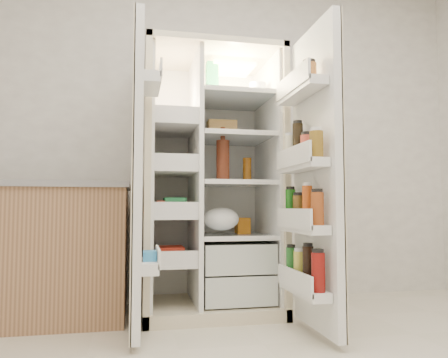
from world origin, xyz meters
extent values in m
cube|color=white|center=(0.00, 2.00, 1.35)|extent=(4.00, 0.02, 2.70)
cube|color=beige|center=(-0.16, 1.93, 0.90)|extent=(0.92, 0.04, 1.80)
cube|color=beige|center=(-0.60, 1.60, 0.90)|extent=(0.04, 0.70, 1.80)
cube|color=beige|center=(0.28, 1.60, 0.90)|extent=(0.04, 0.70, 1.80)
cube|color=beige|center=(-0.16, 1.60, 1.78)|extent=(0.92, 0.70, 0.04)
cube|color=beige|center=(-0.16, 1.60, 0.04)|extent=(0.92, 0.70, 0.08)
cube|color=white|center=(-0.16, 1.90, 0.92)|extent=(0.84, 0.02, 1.68)
cube|color=white|center=(-0.57, 1.60, 0.92)|extent=(0.02, 0.62, 1.68)
cube|color=white|center=(0.25, 1.60, 0.92)|extent=(0.02, 0.62, 1.68)
cube|color=white|center=(-0.27, 1.60, 0.92)|extent=(0.03, 0.62, 1.68)
cube|color=silver|center=(0.00, 1.58, 0.18)|extent=(0.47, 0.52, 0.19)
cube|color=silver|center=(0.00, 1.58, 0.39)|extent=(0.47, 0.52, 0.19)
cube|color=#FFD18C|center=(0.00, 1.65, 1.72)|extent=(0.30, 0.30, 0.02)
cube|color=silver|center=(-0.42, 1.60, 0.35)|extent=(0.28, 0.58, 0.02)
cube|color=silver|center=(-0.42, 1.60, 0.65)|extent=(0.28, 0.58, 0.02)
cube|color=silver|center=(-0.42, 1.60, 0.95)|extent=(0.28, 0.58, 0.02)
cube|color=silver|center=(-0.42, 1.60, 1.25)|extent=(0.28, 0.58, 0.02)
cube|color=silver|center=(0.00, 1.60, 0.52)|extent=(0.49, 0.58, 0.01)
cube|color=silver|center=(0.00, 1.60, 0.88)|extent=(0.49, 0.58, 0.01)
cube|color=silver|center=(0.00, 1.60, 1.20)|extent=(0.49, 0.58, 0.02)
cube|color=silver|center=(0.00, 1.60, 1.48)|extent=(0.49, 0.58, 0.02)
cube|color=red|center=(-0.42, 1.60, 0.41)|extent=(0.16, 0.20, 0.10)
cube|color=#28954F|center=(-0.42, 1.60, 0.72)|extent=(0.14, 0.18, 0.12)
cube|color=silver|center=(-0.42, 1.60, 0.99)|extent=(0.20, 0.22, 0.07)
cube|color=gold|center=(-0.42, 1.60, 1.33)|extent=(0.15, 0.16, 0.14)
cube|color=#333195|center=(-0.42, 1.60, 0.40)|extent=(0.18, 0.20, 0.09)
cube|color=#BA3B20|center=(-0.42, 1.60, 0.71)|extent=(0.14, 0.18, 0.10)
cube|color=white|center=(-0.42, 1.60, 1.02)|extent=(0.16, 0.16, 0.12)
sphere|color=orange|center=(-0.13, 1.50, 0.12)|extent=(0.07, 0.07, 0.07)
sphere|color=orange|center=(-0.04, 1.54, 0.12)|extent=(0.07, 0.07, 0.07)
sphere|color=orange|center=(0.06, 1.50, 0.12)|extent=(0.07, 0.07, 0.07)
sphere|color=orange|center=(-0.08, 1.64, 0.12)|extent=(0.07, 0.07, 0.07)
sphere|color=orange|center=(0.02, 1.62, 0.12)|extent=(0.07, 0.07, 0.07)
sphere|color=orange|center=(0.12, 1.58, 0.12)|extent=(0.07, 0.07, 0.07)
ellipsoid|color=#497928|center=(0.00, 1.60, 0.40)|extent=(0.26, 0.24, 0.11)
cylinder|color=#512011|center=(-0.10, 1.46, 1.03)|extent=(0.09, 0.09, 0.28)
cylinder|color=#62350A|center=(0.08, 1.49, 0.97)|extent=(0.06, 0.06, 0.17)
cube|color=#299955|center=(-0.16, 1.57, 1.61)|extent=(0.08, 0.08, 0.24)
cylinder|color=white|center=(0.17, 1.54, 1.54)|extent=(0.12, 0.12, 0.10)
cylinder|color=olive|center=(-0.02, 1.63, 1.53)|extent=(0.06, 0.06, 0.08)
cube|color=white|center=(0.18, 1.60, 1.23)|extent=(0.21, 0.09, 0.05)
cube|color=olive|center=(-0.07, 1.63, 1.27)|extent=(0.20, 0.11, 0.12)
ellipsoid|color=white|center=(-0.10, 1.53, 0.60)|extent=(0.24, 0.22, 0.15)
cube|color=orange|center=(0.10, 1.72, 0.58)|extent=(0.09, 0.11, 0.11)
cube|color=white|center=(-0.66, 1.05, 0.90)|extent=(0.05, 0.40, 1.72)
cube|color=beige|center=(-0.68, 1.05, 0.90)|extent=(0.01, 0.40, 1.72)
cube|color=white|center=(-0.59, 1.05, 0.40)|extent=(0.09, 0.32, 0.06)
cube|color=white|center=(-0.59, 1.05, 1.40)|extent=(0.09, 0.32, 0.06)
cube|color=#338CCC|center=(-0.59, 1.05, 0.43)|extent=(0.07, 0.12, 0.10)
cube|color=white|center=(0.34, 0.96, 0.90)|extent=(0.05, 0.58, 1.72)
cube|color=beige|center=(0.37, 0.96, 0.90)|extent=(0.01, 0.58, 1.72)
cube|color=white|center=(0.26, 0.96, 0.26)|extent=(0.11, 0.50, 0.05)
cube|color=white|center=(0.26, 0.96, 0.60)|extent=(0.11, 0.50, 0.05)
cube|color=white|center=(0.26, 0.96, 0.95)|extent=(0.11, 0.50, 0.05)
cube|color=white|center=(0.26, 0.96, 1.38)|extent=(0.11, 0.50, 0.05)
cylinder|color=maroon|center=(0.26, 0.76, 0.39)|extent=(0.07, 0.07, 0.20)
cylinder|color=black|center=(0.26, 0.89, 0.40)|extent=(0.06, 0.06, 0.22)
cylinder|color=gold|center=(0.26, 1.02, 0.38)|extent=(0.06, 0.06, 0.18)
cylinder|color=#226827|center=(0.26, 1.15, 0.38)|extent=(0.06, 0.06, 0.19)
cylinder|color=brown|center=(0.26, 0.76, 0.71)|extent=(0.07, 0.07, 0.17)
cylinder|color=#BC4B16|center=(0.26, 0.89, 0.73)|extent=(0.06, 0.06, 0.21)
cylinder|color=#563D15|center=(0.26, 1.02, 0.70)|extent=(0.07, 0.07, 0.16)
cylinder|color=#175814|center=(0.26, 1.15, 0.72)|extent=(0.06, 0.06, 0.20)
cylinder|color=brown|center=(0.26, 0.76, 1.04)|extent=(0.07, 0.07, 0.14)
cylinder|color=#C34632|center=(0.26, 0.89, 1.04)|extent=(0.07, 0.07, 0.14)
cylinder|color=black|center=(0.26, 1.02, 1.09)|extent=(0.06, 0.06, 0.23)
cylinder|color=beige|center=(0.26, 1.15, 1.06)|extent=(0.06, 0.06, 0.18)
cylinder|color=#A9632A|center=(0.26, 0.84, 1.45)|extent=(0.08, 0.08, 0.10)
cube|color=#A67B53|center=(-1.31, 1.59, 0.42)|extent=(1.17, 0.60, 0.84)
cube|color=gray|center=(-1.31, 1.59, 0.86)|extent=(1.21, 0.64, 0.04)
camera|label=1|loc=(-0.66, -1.30, 0.72)|focal=34.00mm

